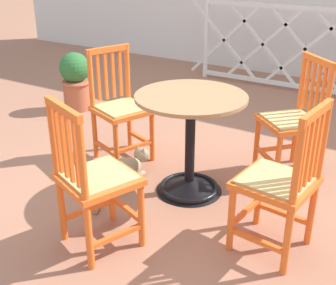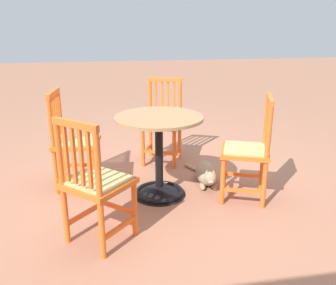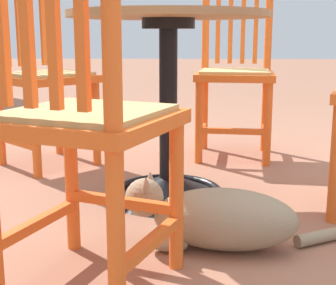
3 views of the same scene
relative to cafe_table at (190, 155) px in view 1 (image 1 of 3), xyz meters
name	(u,v)px [view 1 (image 1 of 3)]	position (x,y,z in m)	size (l,w,h in m)	color
ground_plane	(165,195)	(-0.12, -0.15, -0.28)	(24.00, 24.00, 0.00)	#A36B51
lattice_fence_panel	(328,52)	(0.28, 2.78, 0.23)	(3.55, 0.06, 1.04)	white
cafe_table	(190,155)	(0.00, 0.00, 0.00)	(0.76, 0.76, 0.73)	black
orange_chair_near_fence	(120,109)	(-0.74, 0.19, 0.15)	(0.52, 0.52, 0.91)	orange
orange_chair_facing_out	(94,180)	(-0.16, -0.83, 0.15)	(0.52, 0.52, 0.91)	orange
orange_chair_at_corner	(280,184)	(0.75, -0.33, 0.15)	(0.44, 0.44, 0.91)	orange
orange_chair_tucked_in	(294,122)	(0.53, 0.64, 0.15)	(0.57, 0.57, 0.91)	orange
tabby_cat	(123,171)	(-0.48, -0.15, -0.19)	(0.26, 0.74, 0.23)	#9E896B
terracotta_planter	(76,80)	(-1.88, 0.90, 0.04)	(0.32, 0.32, 0.62)	#B25B3D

